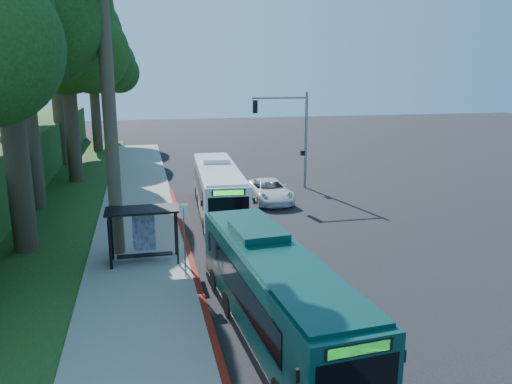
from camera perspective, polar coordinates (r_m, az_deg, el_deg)
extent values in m
plane|color=black|center=(26.71, 2.62, -4.65)|extent=(140.00, 140.00, 0.00)
cube|color=gray|center=(25.78, -13.28, -5.54)|extent=(4.50, 70.00, 0.12)
cube|color=maroon|center=(22.11, -7.23, -8.50)|extent=(0.25, 30.00, 0.13)
cube|color=#234719|center=(31.17, -23.83, -3.10)|extent=(8.00, 70.00, 0.06)
cube|color=black|center=(22.20, -12.83, -2.00)|extent=(3.20, 1.50, 0.10)
cube|color=black|center=(22.63, -16.34, -5.37)|extent=(0.06, 1.30, 2.20)
cube|color=navy|center=(23.23, -12.68, -4.53)|extent=(1.00, 0.12, 1.70)
cube|color=black|center=(22.73, -12.56, -7.06)|extent=(2.40, 0.40, 0.06)
cube|color=black|center=(23.19, -16.14, -4.89)|extent=(0.08, 0.08, 2.40)
cube|color=black|center=(23.18, -9.21, -4.53)|extent=(0.08, 0.08, 2.40)
cube|color=black|center=(22.06, -16.29, -5.85)|extent=(0.08, 0.08, 2.40)
cube|color=black|center=(22.04, -8.98, -5.48)|extent=(0.08, 0.08, 2.40)
cylinder|color=gray|center=(20.64, -8.17, -5.89)|extent=(0.06, 0.06, 3.00)
cube|color=white|center=(20.22, -8.30, -2.14)|extent=(0.35, 0.04, 0.55)
cylinder|color=gray|center=(36.69, 5.72, 5.86)|extent=(0.20, 0.20, 7.00)
cylinder|color=gray|center=(35.82, 2.75, 10.71)|extent=(4.00, 0.14, 0.14)
cube|color=black|center=(35.41, -0.10, 9.72)|extent=(0.30, 0.30, 0.90)
cube|color=black|center=(36.74, 5.32, 4.46)|extent=(0.25, 0.25, 0.35)
cylinder|color=#4C3F2D|center=(23.04, -16.39, 8.46)|extent=(0.60, 0.60, 13.00)
cylinder|color=#382B1E|center=(25.25, -25.84, 5.20)|extent=(1.10, 1.10, 10.50)
sphere|color=#12360E|center=(23.69, -23.87, 17.72)|extent=(5.60, 5.60, 5.60)
cylinder|color=#382B1E|center=(33.18, -24.72, 8.18)|extent=(1.18, 1.18, 11.90)
sphere|color=#12360E|center=(31.49, -22.63, 19.05)|extent=(7.00, 7.00, 7.00)
cylinder|color=#382B1E|center=(40.90, -20.34, 7.85)|extent=(1.06, 1.06, 9.80)
sphere|color=#12360E|center=(40.85, -21.05, 16.27)|extent=(8.40, 8.40, 8.40)
sphere|color=#12360E|center=(39.36, -18.65, 14.95)|extent=(5.88, 5.88, 5.88)
sphere|color=#12360E|center=(42.46, -22.71, 14.85)|extent=(5.46, 5.46, 5.46)
cylinder|color=#382B1E|center=(49.03, -21.63, 9.35)|extent=(1.14, 1.14, 11.20)
sphere|color=#12360E|center=(49.14, -22.35, 17.36)|extent=(9.60, 9.60, 9.60)
sphere|color=#12360E|center=(47.38, -20.10, 16.16)|extent=(6.72, 6.72, 6.72)
sphere|color=#12360E|center=(50.99, -23.88, 15.96)|extent=(6.24, 6.24, 6.24)
cylinder|color=#382B1E|center=(56.75, -17.87, 9.00)|extent=(1.02, 1.02, 9.10)
sphere|color=#12360E|center=(56.66, -18.29, 14.64)|extent=(8.00, 8.00, 8.00)
sphere|color=#12360E|center=(55.33, -16.62, 13.72)|extent=(5.60, 5.60, 5.60)
sphere|color=#12360E|center=(58.16, -19.52, 13.73)|extent=(5.20, 5.20, 5.20)
cylinder|color=#382B1E|center=(64.67, -16.41, 9.25)|extent=(0.98, 0.98, 8.40)
sphere|color=#12360E|center=(64.55, -16.72, 13.82)|extent=(7.00, 7.00, 7.00)
sphere|color=#12360E|center=(63.43, -15.42, 13.05)|extent=(4.90, 4.90, 4.90)
sphere|color=#12360E|center=(65.84, -17.70, 13.11)|extent=(4.55, 4.55, 4.55)
cube|color=white|center=(29.61, -4.33, 0.33)|extent=(2.91, 10.90, 2.56)
cube|color=black|center=(29.94, -4.29, -2.14)|extent=(2.94, 10.95, 0.31)
cube|color=black|center=(29.99, -4.42, 0.98)|extent=(2.83, 8.53, 0.99)
cube|color=black|center=(24.41, -3.14, -2.00)|extent=(2.02, 0.22, 1.26)
cube|color=black|center=(34.77, -5.18, 2.76)|extent=(1.84, 0.21, 0.90)
cube|color=#19E533|center=(24.19, -3.16, -0.06)|extent=(1.49, 0.18, 0.25)
cube|color=white|center=(29.34, -4.38, 2.85)|extent=(2.70, 10.35, 0.11)
cube|color=white|center=(31.08, -4.70, 3.73)|extent=(1.73, 2.34, 0.31)
cylinder|color=black|center=(26.51, -5.81, -3.83)|extent=(0.32, 0.91, 0.90)
cylinder|color=black|center=(26.72, -1.36, -3.63)|extent=(0.32, 0.91, 0.90)
cylinder|color=black|center=(33.78, -6.71, -0.08)|extent=(0.32, 0.91, 0.90)
cylinder|color=black|center=(33.94, -3.22, 0.06)|extent=(0.32, 0.91, 0.90)
cube|color=#09342F|center=(15.98, 2.19, -11.40)|extent=(3.04, 10.75, 2.52)
cube|color=black|center=(16.57, 2.14, -15.50)|extent=(3.06, 10.80, 0.31)
cube|color=black|center=(16.26, 1.67, -10.00)|extent=(2.92, 8.42, 0.97)
cube|color=black|center=(11.69, 11.40, -20.68)|extent=(1.99, 0.25, 1.24)
cube|color=black|center=(20.57, -2.70, -4.78)|extent=(1.81, 0.24, 0.88)
cube|color=#19E533|center=(11.24, 11.63, -17.15)|extent=(1.47, 0.20, 0.25)
cube|color=#09342F|center=(15.48, 2.23, -7.01)|extent=(2.82, 10.21, 0.11)
cube|color=#09342F|center=(17.01, 0.24, -4.56)|extent=(1.74, 2.32, 0.31)
cylinder|color=black|center=(14.19, 11.19, -20.35)|extent=(0.33, 0.90, 0.88)
cylinder|color=black|center=(19.73, -4.65, -10.02)|extent=(0.33, 0.90, 0.88)
cylinder|color=black|center=(20.23, 1.07, -9.37)|extent=(0.33, 0.90, 0.88)
imported|color=white|center=(32.97, 1.57, 0.15)|extent=(2.43, 5.18, 1.43)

